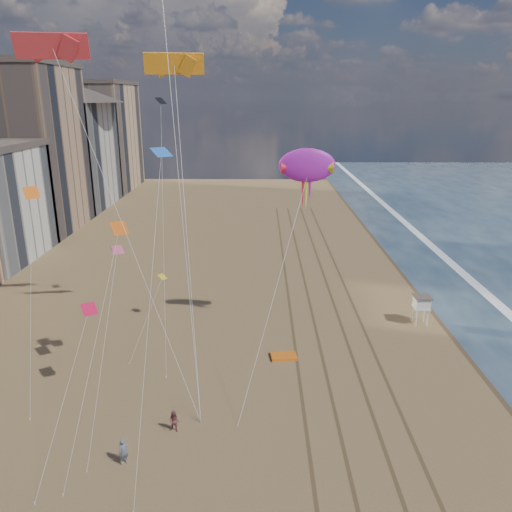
{
  "coord_description": "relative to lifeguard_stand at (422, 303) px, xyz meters",
  "views": [
    {
      "loc": [
        -4.52,
        -16.46,
        23.07
      ],
      "look_at": [
        -4.97,
        26.0,
        9.5
      ],
      "focal_mm": 35.0,
      "sensor_mm": 36.0,
      "label": 1
    }
  ],
  "objects": [
    {
      "name": "kite_flyer_a",
      "position": [
        -25.88,
        -21.46,
        -1.54
      ],
      "size": [
        0.81,
        0.77,
        1.86
      ],
      "primitive_type": "imported",
      "rotation": [
        0.0,
        0.0,
        0.66
      ],
      "color": "slate",
      "rests_on": "ground"
    },
    {
      "name": "small_kites",
      "position": [
        -28.38,
        -10.52,
        11.62
      ],
      "size": [
        13.16,
        16.7,
        18.21
      ],
      "color": "#E21544",
      "rests_on": "ground"
    },
    {
      "name": "foam",
      "position": [
        10.82,
        7.93,
        -2.46
      ],
      "size": [
        260.0,
        260.0,
        0.0
      ],
      "primitive_type": "plane",
      "color": "white",
      "rests_on": "ground"
    },
    {
      "name": "lifeguard_stand",
      "position": [
        0.0,
        0.0,
        0.0
      ],
      "size": [
        1.77,
        1.77,
        3.2
      ],
      "color": "white",
      "rests_on": "ground"
    },
    {
      "name": "grounded_kite",
      "position": [
        -14.77,
        -7.31,
        -2.33
      ],
      "size": [
        2.49,
        1.74,
        0.27
      ],
      "primitive_type": "cube",
      "rotation": [
        0.0,
        0.0,
        0.11
      ],
      "color": "orange",
      "rests_on": "ground"
    },
    {
      "name": "parafoils",
      "position": [
        -26.53,
        -6.95,
        26.92
      ],
      "size": [
        12.87,
        8.02,
        9.6
      ],
      "color": "black",
      "rests_on": "ground"
    },
    {
      "name": "buildings",
      "position": [
        -58.12,
        33.52,
        11.08
      ],
      "size": [
        34.72,
        131.35,
        29.0
      ],
      "color": "#C6B284",
      "rests_on": "ground"
    },
    {
      "name": "kite_flyer_b",
      "position": [
        -23.11,
        -18.11,
        -1.65
      ],
      "size": [
        0.9,
        0.76,
        1.64
      ],
      "primitive_type": "imported",
      "rotation": [
        0.0,
        0.0,
        -0.19
      ],
      "color": "brown",
      "rests_on": "ground"
    },
    {
      "name": "show_kite",
      "position": [
        -12.77,
        -3.05,
        14.65
      ],
      "size": [
        5.33,
        7.76,
        22.39
      ],
      "color": "#B01CB8",
      "rests_on": "ground"
    },
    {
      "name": "wet_sand",
      "position": [
        6.62,
        7.93,
        -2.47
      ],
      "size": [
        260.0,
        260.0,
        0.0
      ],
      "primitive_type": "plane",
      "color": "#42301E",
      "rests_on": "ground"
    },
    {
      "name": "tracks",
      "position": [
        -9.83,
        -2.07,
        -2.46
      ],
      "size": [
        7.68,
        120.0,
        0.01
      ],
      "color": "brown",
      "rests_on": "ground"
    }
  ]
}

